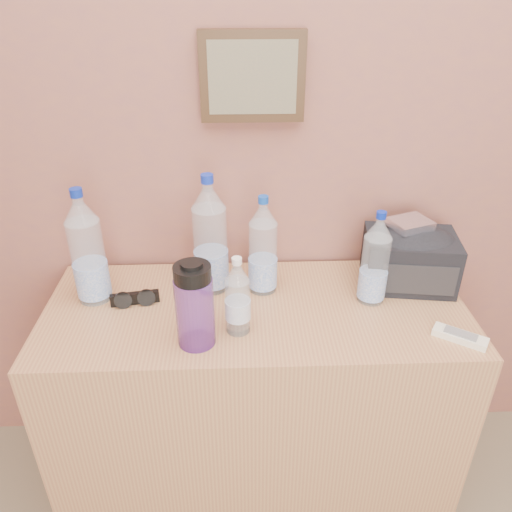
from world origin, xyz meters
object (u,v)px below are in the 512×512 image
at_px(pet_large_a, 88,253).
at_px(toiletry_bag, 410,257).
at_px(nalgene_bottle, 195,304).
at_px(pet_large_b, 210,240).
at_px(pet_large_d, 375,263).
at_px(pet_small, 238,300).
at_px(ac_remote, 460,337).
at_px(pet_large_c, 263,250).
at_px(foil_packet, 410,224).
at_px(dresser, 256,402).
at_px(sunglasses, 135,298).

bearing_deg(pet_large_a, toiletry_bag, 3.03).
distance_m(nalgene_bottle, toiletry_bag, 0.71).
relative_size(pet_large_b, pet_large_d, 1.28).
distance_m(pet_large_b, pet_small, 0.25).
bearing_deg(pet_large_b, ac_remote, -22.90).
bearing_deg(pet_large_d, toiletry_bag, 33.96).
bearing_deg(pet_large_c, ac_remote, -27.41).
distance_m(toiletry_bag, foil_packet, 0.11).
xyz_separation_m(dresser, pet_large_a, (-0.49, 0.07, 0.55)).
relative_size(pet_small, nalgene_bottle, 0.94).
bearing_deg(dresser, pet_large_b, 139.04).
relative_size(pet_large_c, foil_packet, 2.70).
distance_m(pet_large_c, pet_large_d, 0.33).
xyz_separation_m(pet_large_b, foil_packet, (0.61, 0.02, 0.03)).
bearing_deg(sunglasses, pet_large_c, -0.03).
distance_m(pet_large_c, foil_packet, 0.46).
bearing_deg(pet_large_a, dresser, -7.93).
bearing_deg(foil_packet, pet_large_a, -175.74).
bearing_deg(toiletry_bag, sunglasses, -166.24).
bearing_deg(pet_large_a, nalgene_bottle, -34.34).
bearing_deg(toiletry_bag, pet_small, -149.29).
bearing_deg(sunglasses, pet_large_b, 10.14).
bearing_deg(pet_large_a, foil_packet, 4.26).
bearing_deg(dresser, pet_large_c, 75.85).
xyz_separation_m(dresser, toiletry_bag, (0.49, 0.12, 0.49)).
bearing_deg(sunglasses, pet_small, -34.11).
xyz_separation_m(pet_large_d, nalgene_bottle, (-0.52, -0.18, -0.01)).
bearing_deg(sunglasses, ac_remote, -22.40).
distance_m(pet_large_d, nalgene_bottle, 0.55).
xyz_separation_m(nalgene_bottle, toiletry_bag, (0.65, 0.27, -0.03)).
xyz_separation_m(pet_large_a, ac_remote, (1.04, -0.24, -0.15)).
relative_size(pet_large_a, sunglasses, 2.48).
distance_m(dresser, pet_small, 0.51).
bearing_deg(pet_small, dresser, 63.46).
xyz_separation_m(dresser, nalgene_bottle, (-0.17, -0.15, 0.52)).
height_order(pet_large_b, pet_large_d, pet_large_b).
height_order(pet_large_b, toiletry_bag, pet_large_b).
distance_m(nalgene_bottle, sunglasses, 0.29).
bearing_deg(foil_packet, nalgene_bottle, -155.50).
height_order(pet_large_b, pet_small, pet_large_b).
bearing_deg(nalgene_bottle, pet_large_b, 83.34).
xyz_separation_m(pet_large_a, pet_large_d, (0.84, -0.04, -0.03)).
distance_m(pet_large_a, foil_packet, 0.97).
height_order(nalgene_bottle, toiletry_bag, nalgene_bottle).
xyz_separation_m(nalgene_bottle, sunglasses, (-0.20, 0.19, -0.10)).
distance_m(ac_remote, toiletry_bag, 0.31).
bearing_deg(pet_large_d, pet_small, -161.57).
height_order(pet_small, nalgene_bottle, nalgene_bottle).
bearing_deg(sunglasses, dresser, -14.94).
bearing_deg(pet_small, nalgene_bottle, -157.47).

